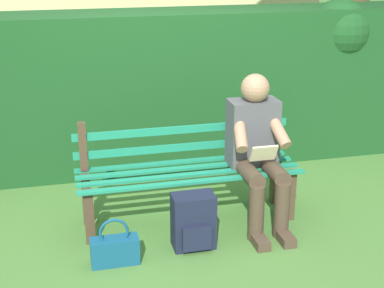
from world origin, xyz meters
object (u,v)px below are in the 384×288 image
(person_seated, at_px, (257,147))
(backpack, at_px, (193,222))
(handbag, at_px, (115,249))
(park_bench, at_px, (187,170))

(person_seated, relative_size, backpack, 2.85)
(person_seated, bearing_deg, handbag, 18.40)
(person_seated, xyz_separation_m, handbag, (1.16, 0.38, -0.51))
(person_seated, bearing_deg, backpack, 26.73)
(person_seated, bearing_deg, park_bench, -17.06)
(backpack, xyz_separation_m, handbag, (0.58, 0.09, -0.09))
(backpack, bearing_deg, handbag, 9.26)
(backpack, distance_m, handbag, 0.59)
(handbag, bearing_deg, person_seated, -161.60)
(person_seated, relative_size, handbag, 3.39)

